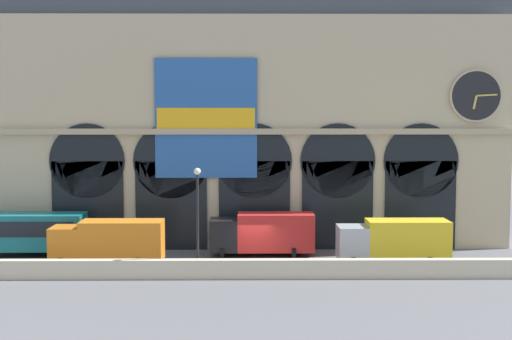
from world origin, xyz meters
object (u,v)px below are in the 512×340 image
bus_west (8,232)px  box_truck_center (263,233)px  box_truck_midwest (109,242)px  box_truck_mideast (394,241)px  street_lamp_quayside (198,207)px

bus_west → box_truck_center: bearing=-0.6°
box_truck_midwest → box_truck_mideast: 19.34m
bus_west → box_truck_mideast: (27.34, -3.40, -0.08)m
box_truck_mideast → street_lamp_quayside: street_lamp_quayside is taller
bus_west → box_truck_mideast: size_ratio=1.47×
box_truck_midwest → box_truck_mideast: bearing=0.2°
street_lamp_quayside → bus_west: bearing=156.6°
bus_west → box_truck_mideast: box_truck_mideast is taller
box_truck_midwest → box_truck_center: same height
bus_west → box_truck_center: size_ratio=1.47×
box_truck_center → box_truck_midwest: bearing=-162.7°
bus_west → box_truck_midwest: size_ratio=1.47×
box_truck_center → street_lamp_quayside: street_lamp_quayside is taller
street_lamp_quayside → box_truck_center: bearing=54.1°
box_truck_midwest → box_truck_center: bearing=17.3°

